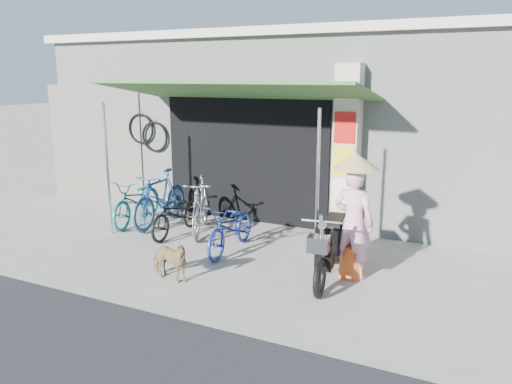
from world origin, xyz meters
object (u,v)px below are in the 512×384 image
at_px(moped, 330,246).
at_px(nun, 354,217).
at_px(bike_silver, 201,205).
at_px(bike_blue, 160,198).
at_px(bike_teal, 138,201).
at_px(bike_black, 177,214).
at_px(bike_navy, 231,227).
at_px(street_dog, 169,260).

distance_m(moped, nun, 0.52).
bearing_deg(bike_silver, moped, -42.86).
height_order(bike_blue, nun, nun).
relative_size(bike_teal, bike_blue, 0.98).
height_order(bike_teal, nun, nun).
distance_m(bike_teal, nun, 4.53).
bearing_deg(bike_silver, bike_black, -160.20).
height_order(bike_blue, bike_black, bike_blue).
xyz_separation_m(bike_silver, nun, (3.02, -0.82, 0.37)).
relative_size(bike_silver, bike_navy, 1.08).
bearing_deg(bike_black, street_dog, -60.19).
relative_size(bike_silver, street_dog, 2.42).
bearing_deg(street_dog, nun, -54.63).
distance_m(bike_blue, street_dog, 2.75).
bearing_deg(bike_black, moped, -14.56).
height_order(bike_blue, moped, bike_blue).
relative_size(bike_blue, nun, 0.99).
relative_size(moped, nun, 1.02).
bearing_deg(bike_black, bike_teal, 163.55).
xyz_separation_m(street_dog, nun, (2.25, 1.24, 0.58)).
bearing_deg(moped, bike_blue, 156.72).
height_order(bike_teal, bike_silver, bike_silver).
distance_m(bike_black, bike_navy, 1.35).
height_order(bike_blue, bike_silver, bike_blue).
bearing_deg(bike_blue, bike_silver, -7.98).
bearing_deg(bike_teal, moped, -22.78).
xyz_separation_m(bike_blue, bike_silver, (0.95, -0.08, -0.02)).
distance_m(bike_silver, nun, 3.15).
xyz_separation_m(bike_teal, street_dog, (2.19, -2.05, -0.15)).
xyz_separation_m(bike_teal, bike_black, (1.10, -0.29, -0.06)).
relative_size(bike_teal, street_dog, 2.44).
height_order(bike_navy, nun, nun).
xyz_separation_m(bike_blue, street_dog, (1.71, -2.14, -0.23)).
height_order(bike_black, moped, moped).
distance_m(bike_teal, moped, 4.28).
distance_m(bike_blue, moped, 3.84).
bearing_deg(nun, bike_black, -0.30).
bearing_deg(bike_navy, bike_black, 161.84).
bearing_deg(bike_navy, street_dog, -101.96).
xyz_separation_m(bike_teal, moped, (4.17, -0.98, 0.02)).
height_order(bike_black, street_dog, bike_black).
distance_m(bike_silver, bike_navy, 1.18).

